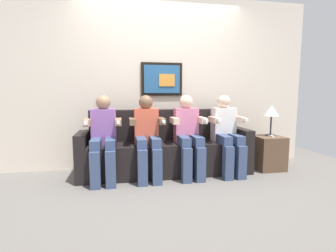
% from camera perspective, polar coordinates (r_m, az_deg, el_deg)
% --- Properties ---
extents(ground_plane, '(6.23, 6.23, 0.00)m').
position_cam_1_polar(ground_plane, '(3.40, 0.48, -12.10)').
color(ground_plane, '#66605B').
extents(back_wall_assembly, '(4.79, 0.10, 2.60)m').
position_cam_1_polar(back_wall_assembly, '(3.97, -1.68, 9.75)').
color(back_wall_assembly, beige).
rests_on(back_wall_assembly, ground_plane).
extents(couch, '(2.39, 0.58, 0.90)m').
position_cam_1_polar(couch, '(3.62, -0.53, -5.75)').
color(couch, black).
rests_on(couch, ground_plane).
extents(person_leftmost, '(0.46, 0.56, 1.11)m').
position_cam_1_polar(person_leftmost, '(3.35, -14.33, -1.91)').
color(person_leftmost, '#8C59A5').
rests_on(person_leftmost, ground_plane).
extents(person_left_center, '(0.46, 0.56, 1.11)m').
position_cam_1_polar(person_left_center, '(3.36, -4.73, -1.69)').
color(person_left_center, '#D8593F').
rests_on(person_left_center, ground_plane).
extents(person_right_center, '(0.46, 0.56, 1.11)m').
position_cam_1_polar(person_right_center, '(3.47, 4.55, -1.42)').
color(person_right_center, pink).
rests_on(person_right_center, ground_plane).
extents(person_rightmost, '(0.46, 0.56, 1.11)m').
position_cam_1_polar(person_rightmost, '(3.65, 13.07, -1.14)').
color(person_rightmost, white).
rests_on(person_rightmost, ground_plane).
extents(side_table_right, '(0.40, 0.40, 0.50)m').
position_cam_1_polar(side_table_right, '(4.10, 21.65, -5.62)').
color(side_table_right, brown).
rests_on(side_table_right, ground_plane).
extents(table_lamp, '(0.22, 0.22, 0.46)m').
position_cam_1_polar(table_lamp, '(4.08, 22.29, 2.92)').
color(table_lamp, '#333338').
rests_on(table_lamp, side_table_right).
extents(spare_remote_on_table, '(0.04, 0.13, 0.02)m').
position_cam_1_polar(spare_remote_on_table, '(4.03, 22.19, -2.11)').
color(spare_remote_on_table, white).
rests_on(spare_remote_on_table, side_table_right).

